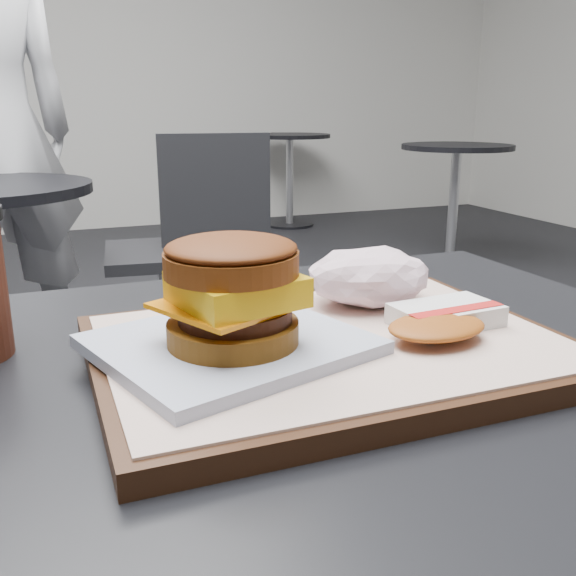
# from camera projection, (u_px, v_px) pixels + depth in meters

# --- Properties ---
(customer_table) EXTENTS (0.80, 0.60, 0.77)m
(customer_table) POSITION_uv_depth(u_px,v_px,m) (280.00, 556.00, 0.58)
(customer_table) COLOR #A5A5AA
(customer_table) RESTS_ON ground
(serving_tray) EXTENTS (0.38, 0.28, 0.02)m
(serving_tray) POSITION_uv_depth(u_px,v_px,m) (331.00, 349.00, 0.53)
(serving_tray) COLOR #311A0D
(serving_tray) RESTS_ON customer_table
(breakfast_sandwich) EXTENTS (0.23, 0.22, 0.09)m
(breakfast_sandwich) POSITION_uv_depth(u_px,v_px,m) (232.00, 304.00, 0.48)
(breakfast_sandwich) COLOR silver
(breakfast_sandwich) RESTS_ON serving_tray
(hash_brown) EXTENTS (0.12, 0.10, 0.02)m
(hash_brown) POSITION_uv_depth(u_px,v_px,m) (442.00, 320.00, 0.54)
(hash_brown) COLOR silver
(hash_brown) RESTS_ON serving_tray
(crumpled_wrapper) EXTENTS (0.12, 0.09, 0.05)m
(crumpled_wrapper) POSITION_uv_depth(u_px,v_px,m) (370.00, 277.00, 0.61)
(crumpled_wrapper) COLOR white
(crumpled_wrapper) RESTS_ON serving_tray
(neighbor_chair) EXTENTS (0.62, 0.47, 0.88)m
(neighbor_chair) POSITION_uv_depth(u_px,v_px,m) (184.00, 239.00, 2.31)
(neighbor_chair) COLOR #B0AFB5
(neighbor_chair) RESTS_ON ground
(bg_table_near) EXTENTS (0.66, 0.66, 0.75)m
(bg_table_near) POSITION_uv_depth(u_px,v_px,m) (455.00, 176.00, 3.86)
(bg_table_near) COLOR black
(bg_table_near) RESTS_ON ground
(bg_table_far) EXTENTS (0.66, 0.66, 0.75)m
(bg_table_far) POSITION_uv_depth(u_px,v_px,m) (290.00, 157.00, 5.24)
(bg_table_far) COLOR black
(bg_table_far) RESTS_ON ground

